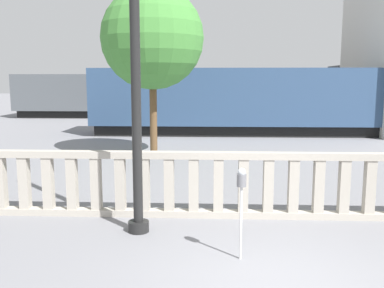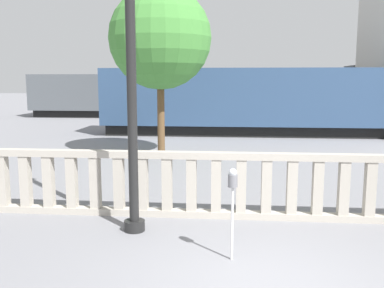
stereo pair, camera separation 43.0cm
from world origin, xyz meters
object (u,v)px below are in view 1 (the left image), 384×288
(tree_left, at_px, (152,38))
(train_near, at_px, (308,100))
(train_far, at_px, (196,95))
(lamppost, at_px, (135,61))
(parking_meter, at_px, (241,188))

(tree_left, bearing_deg, train_near, 43.39)
(train_far, height_order, tree_left, tree_left)
(lamppost, distance_m, train_far, 24.44)
(parking_meter, bearing_deg, train_near, 74.30)
(lamppost, height_order, train_far, lamppost)
(parking_meter, height_order, train_far, train_far)
(train_near, bearing_deg, tree_left, -136.61)
(parking_meter, relative_size, train_near, 0.07)
(train_near, bearing_deg, train_far, 121.90)
(train_far, bearing_deg, train_near, -58.10)
(train_near, relative_size, tree_left, 3.52)
(parking_meter, distance_m, tree_left, 9.95)
(train_near, height_order, tree_left, tree_left)
(lamppost, relative_size, tree_left, 1.05)
(train_near, bearing_deg, parking_meter, -105.70)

